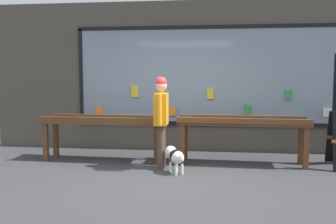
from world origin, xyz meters
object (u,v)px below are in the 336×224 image
at_px(display_table_left, 103,125).
at_px(person_browsing, 161,116).
at_px(small_dog, 175,156).
at_px(display_table_right, 242,126).

distance_m(display_table_left, person_browsing, 1.33).
height_order(person_browsing, small_dog, person_browsing).
xyz_separation_m(display_table_right, small_dog, (-1.17, -0.78, -0.42)).
distance_m(display_table_left, small_dog, 1.73).
relative_size(display_table_left, small_dog, 4.43).
bearing_deg(person_browsing, small_dog, -136.90).
bearing_deg(small_dog, person_browsing, 14.25).
distance_m(display_table_right, small_dog, 1.47).
height_order(display_table_left, small_dog, display_table_left).
bearing_deg(small_dog, display_table_right, -86.98).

